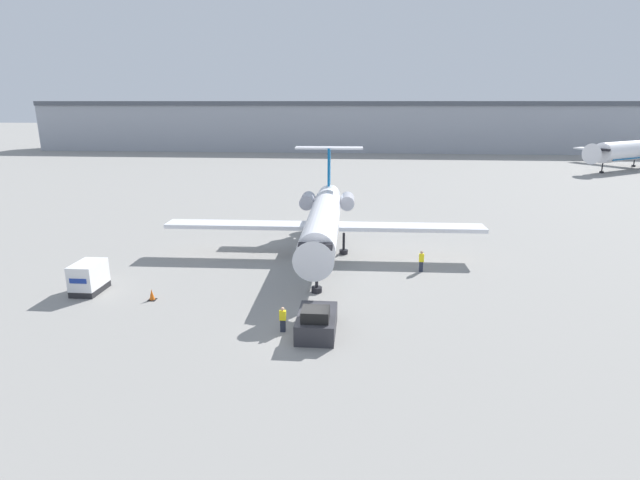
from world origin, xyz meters
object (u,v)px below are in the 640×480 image
at_px(worker_near_tug, 283,319).
at_px(pushback_tug, 317,322).
at_px(airplane_main, 324,219).
at_px(traffic_cone_left, 152,295).
at_px(worker_by_wing, 421,261).
at_px(luggage_cart, 89,277).

bearing_deg(worker_near_tug, pushback_tug, 0.92).
distance_m(airplane_main, traffic_cone_left, 16.65).
height_order(worker_by_wing, traffic_cone_left, worker_by_wing).
relative_size(worker_near_tug, traffic_cone_left, 2.00).
xyz_separation_m(worker_near_tug, worker_by_wing, (9.79, 12.18, 0.11)).
bearing_deg(luggage_cart, worker_by_wing, 14.93).
xyz_separation_m(pushback_tug, worker_near_tug, (-2.10, -0.03, 0.11)).
height_order(pushback_tug, traffic_cone_left, pushback_tug).
height_order(luggage_cart, traffic_cone_left, luggage_cart).
height_order(luggage_cart, worker_by_wing, luggage_cart).
bearing_deg(airplane_main, pushback_tug, -87.16).
relative_size(airplane_main, traffic_cone_left, 35.61).
relative_size(pushback_tug, luggage_cart, 1.46).
height_order(worker_near_tug, worker_by_wing, worker_by_wing).
bearing_deg(luggage_cart, worker_near_tug, -19.46).
distance_m(luggage_cart, worker_near_tug, 16.38).
distance_m(airplane_main, worker_near_tug, 16.22).
distance_m(pushback_tug, traffic_cone_left, 12.98).
xyz_separation_m(airplane_main, pushback_tug, (0.79, -15.92, -2.72)).
relative_size(pushback_tug, traffic_cone_left, 5.10).
relative_size(luggage_cart, worker_by_wing, 1.57).
relative_size(worker_near_tug, worker_by_wing, 0.90).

